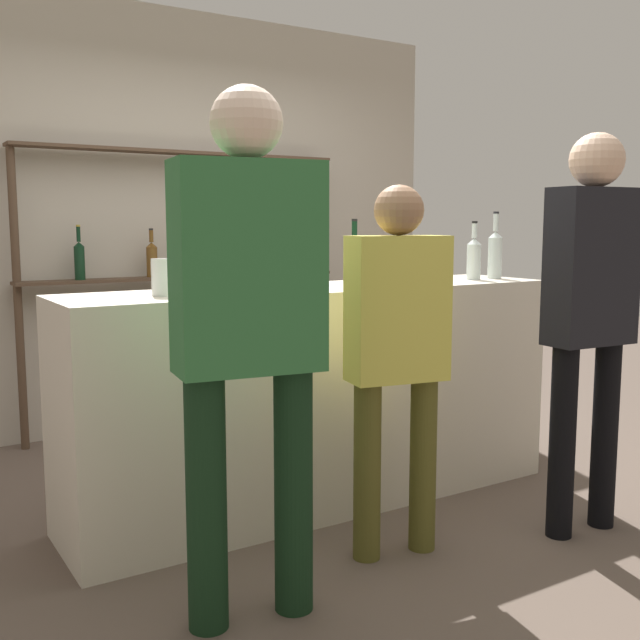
# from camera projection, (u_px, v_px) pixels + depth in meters

# --- Properties ---
(ground_plane) EXTENTS (16.00, 16.00, 0.00)m
(ground_plane) POSITION_uv_depth(u_px,v_px,m) (320.00, 501.00, 3.75)
(ground_plane) COLOR brown
(bar_counter) EXTENTS (2.51, 0.58, 1.08)m
(bar_counter) POSITION_uv_depth(u_px,v_px,m) (320.00, 396.00, 3.68)
(bar_counter) COLOR beige
(bar_counter) RESTS_ON ground_plane
(back_wall) EXTENTS (4.11, 0.12, 2.80)m
(back_wall) POSITION_uv_depth(u_px,v_px,m) (175.00, 221.00, 5.16)
(back_wall) COLOR #B2A899
(back_wall) RESTS_ON ground_plane
(back_shelf) EXTENTS (2.20, 0.18, 1.85)m
(back_shelf) POSITION_uv_depth(u_px,v_px,m) (186.00, 246.00, 5.03)
(back_shelf) COLOR #4C3828
(back_shelf) RESTS_ON ground_plane
(counter_bottle_0) EXTENTS (0.08, 0.08, 0.32)m
(counter_bottle_0) POSITION_uv_depth(u_px,v_px,m) (474.00, 257.00, 4.06)
(counter_bottle_0) COLOR silver
(counter_bottle_0) RESTS_ON bar_counter
(counter_bottle_1) EXTENTS (0.08, 0.08, 0.33)m
(counter_bottle_1) POSITION_uv_depth(u_px,v_px,m) (277.00, 264.00, 3.32)
(counter_bottle_1) COLOR black
(counter_bottle_1) RESTS_ON bar_counter
(counter_bottle_2) EXTENTS (0.08, 0.08, 0.37)m
(counter_bottle_2) POSITION_uv_depth(u_px,v_px,m) (495.00, 253.00, 4.14)
(counter_bottle_2) COLOR silver
(counter_bottle_2) RESTS_ON bar_counter
(counter_bottle_3) EXTENTS (0.08, 0.08, 0.33)m
(counter_bottle_3) POSITION_uv_depth(u_px,v_px,m) (354.00, 259.00, 3.86)
(counter_bottle_3) COLOR black
(counter_bottle_3) RESTS_ON bar_counter
(wine_glass) EXTENTS (0.07, 0.07, 0.15)m
(wine_glass) POSITION_uv_depth(u_px,v_px,m) (371.00, 264.00, 3.58)
(wine_glass) COLOR silver
(wine_glass) RESTS_ON bar_counter
(cork_jar) EXTENTS (0.11, 0.11, 0.16)m
(cork_jar) POSITION_uv_depth(u_px,v_px,m) (164.00, 277.00, 3.17)
(cork_jar) COLOR silver
(cork_jar) RESTS_ON bar_counter
(customer_center) EXTENTS (0.43, 0.25, 1.53)m
(customer_center) POSITION_uv_depth(u_px,v_px,m) (397.00, 342.00, 3.04)
(customer_center) COLOR brown
(customer_center) RESTS_ON ground_plane
(customer_left) EXTENTS (0.52, 0.29, 1.83)m
(customer_left) POSITION_uv_depth(u_px,v_px,m) (249.00, 317.00, 2.50)
(customer_left) COLOR black
(customer_left) RESTS_ON ground_plane
(customer_right) EXTENTS (0.42, 0.23, 1.77)m
(customer_right) POSITION_uv_depth(u_px,v_px,m) (590.00, 298.00, 3.26)
(customer_right) COLOR black
(customer_right) RESTS_ON ground_plane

